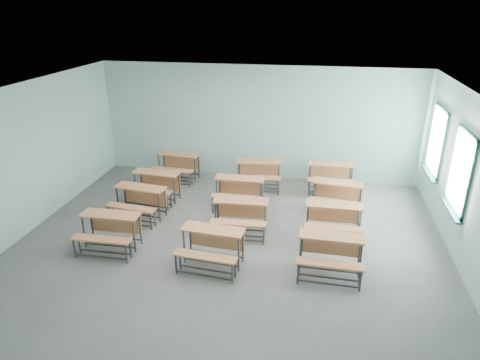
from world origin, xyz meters
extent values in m
cube|color=slate|center=(0.00, 0.00, -0.01)|extent=(9.00, 8.00, 0.02)
cube|color=white|center=(0.00, 0.00, 3.21)|extent=(9.00, 8.00, 0.02)
cube|color=#AED9D3|center=(0.00, 4.01, 1.60)|extent=(9.00, 0.02, 3.20)
cube|color=#AED9D3|center=(0.00, -4.01, 1.60)|extent=(9.00, 0.02, 3.20)
cube|color=#AED9D3|center=(-4.51, 0.00, 1.60)|extent=(0.02, 8.00, 3.20)
cube|color=#AED9D3|center=(4.51, 0.00, 1.60)|extent=(0.02, 8.00, 3.20)
cube|color=#1A4945|center=(4.47, 2.80, 0.93)|extent=(0.06, 1.20, 0.06)
cube|color=#1A4945|center=(4.47, 2.80, 2.47)|extent=(0.06, 1.20, 0.06)
cube|color=#1A4945|center=(4.47, 2.23, 1.70)|extent=(0.06, 0.06, 1.60)
cube|color=#1A4945|center=(4.47, 3.37, 1.70)|extent=(0.06, 0.06, 1.60)
cube|color=#1A4945|center=(4.47, 2.80, 1.70)|extent=(0.04, 0.04, 1.48)
cube|color=#1A4945|center=(4.47, 2.80, 1.70)|extent=(0.04, 1.08, 0.04)
cube|color=#1A4945|center=(4.43, 2.80, 0.87)|extent=(0.14, 1.28, 0.04)
cube|color=white|center=(4.50, 2.80, 1.70)|extent=(0.01, 1.08, 1.48)
cube|color=#1A4945|center=(4.47, 0.80, 0.93)|extent=(0.06, 1.20, 0.06)
cube|color=#1A4945|center=(4.47, 0.80, 2.47)|extent=(0.06, 1.20, 0.06)
cube|color=#1A4945|center=(4.47, 0.23, 1.70)|extent=(0.06, 0.06, 1.60)
cube|color=#1A4945|center=(4.47, 1.37, 1.70)|extent=(0.06, 0.06, 1.60)
cube|color=#1A4945|center=(4.47, 0.80, 1.70)|extent=(0.04, 0.04, 1.48)
cube|color=#1A4945|center=(4.47, 0.80, 1.70)|extent=(0.04, 1.08, 0.04)
cube|color=#1A4945|center=(4.43, 0.80, 0.87)|extent=(0.14, 1.28, 0.04)
cube|color=white|center=(4.50, 0.80, 1.70)|extent=(0.01, 1.08, 1.48)
cube|color=#CA7949|center=(-2.38, -0.47, 0.73)|extent=(1.20, 0.41, 0.04)
cube|color=#CA7949|center=(-2.38, -0.28, 0.42)|extent=(1.14, 0.03, 0.41)
cylinder|color=#3A3C3F|center=(-2.92, -0.63, 0.35)|extent=(0.04, 0.04, 0.71)
cylinder|color=#3A3C3F|center=(-1.82, -0.62, 0.35)|extent=(0.04, 0.04, 0.71)
cylinder|color=#3A3C3F|center=(-2.93, -0.31, 0.35)|extent=(0.04, 0.04, 0.71)
cylinder|color=#3A3C3F|center=(-1.83, -0.30, 0.35)|extent=(0.04, 0.04, 0.71)
cube|color=#3A3C3F|center=(-2.37, -0.63, 0.10)|extent=(1.10, 0.04, 0.03)
cube|color=#3A3C3F|center=(-2.38, -0.31, 0.10)|extent=(1.10, 0.04, 0.03)
cube|color=#CA7949|center=(-2.37, -0.94, 0.43)|extent=(1.20, 0.26, 0.03)
cylinder|color=#3A3C3F|center=(-2.92, -1.05, 0.21)|extent=(0.04, 0.04, 0.41)
cylinder|color=#3A3C3F|center=(-1.82, -1.03, 0.21)|extent=(0.04, 0.04, 0.41)
cylinder|color=#3A3C3F|center=(-2.92, -0.86, 0.21)|extent=(0.04, 0.04, 0.41)
cylinder|color=#3A3C3F|center=(-1.82, -0.84, 0.21)|extent=(0.04, 0.04, 0.41)
cube|color=#3A3C3F|center=(-2.37, -1.04, 0.08)|extent=(1.10, 0.04, 0.03)
cube|color=#3A3C3F|center=(-2.37, -0.85, 0.08)|extent=(1.10, 0.04, 0.03)
cube|color=#CA7949|center=(-0.16, -0.68, 0.73)|extent=(1.23, 0.50, 0.04)
cube|color=#CA7949|center=(-0.14, -0.50, 0.42)|extent=(1.14, 0.12, 0.41)
cylinder|color=#3A3C3F|center=(-0.72, -0.79, 0.35)|extent=(0.04, 0.04, 0.71)
cylinder|color=#3A3C3F|center=(0.38, -0.89, 0.35)|extent=(0.04, 0.04, 0.71)
cylinder|color=#3A3C3F|center=(-0.69, -0.48, 0.35)|extent=(0.04, 0.04, 0.71)
cylinder|color=#3A3C3F|center=(0.40, -0.57, 0.35)|extent=(0.04, 0.04, 0.71)
cube|color=#3A3C3F|center=(-0.17, -0.84, 0.10)|extent=(1.10, 0.12, 0.03)
cube|color=#3A3C3F|center=(-0.14, -0.52, 0.10)|extent=(1.10, 0.12, 0.03)
cube|color=#CA7949|center=(-0.20, -1.16, 0.43)|extent=(1.22, 0.35, 0.03)
cylinder|color=#3A3C3F|center=(-0.75, -1.21, 0.21)|extent=(0.04, 0.04, 0.41)
cylinder|color=#3A3C3F|center=(0.34, -1.30, 0.21)|extent=(0.04, 0.04, 0.41)
cylinder|color=#3A3C3F|center=(-0.74, -1.02, 0.21)|extent=(0.04, 0.04, 0.41)
cylinder|color=#3A3C3F|center=(0.36, -1.11, 0.21)|extent=(0.04, 0.04, 0.41)
cube|color=#3A3C3F|center=(-0.21, -1.25, 0.08)|extent=(1.10, 0.12, 0.03)
cube|color=#3A3C3F|center=(-0.19, -1.06, 0.08)|extent=(1.10, 0.12, 0.03)
cube|color=#CA7949|center=(2.06, -0.51, 0.73)|extent=(1.21, 0.43, 0.04)
cube|color=#CA7949|center=(2.07, -0.33, 0.42)|extent=(1.14, 0.04, 0.41)
cylinder|color=#3A3C3F|center=(1.51, -0.66, 0.35)|extent=(0.04, 0.04, 0.71)
cylinder|color=#3A3C3F|center=(2.61, -0.68, 0.35)|extent=(0.04, 0.04, 0.71)
cylinder|color=#3A3C3F|center=(1.52, -0.34, 0.35)|extent=(0.04, 0.04, 0.71)
cylinder|color=#3A3C3F|center=(2.62, -0.36, 0.35)|extent=(0.04, 0.04, 0.71)
cube|color=#3A3C3F|center=(2.06, -0.67, 0.10)|extent=(1.10, 0.05, 0.03)
cube|color=#3A3C3F|center=(2.07, -0.35, 0.10)|extent=(1.10, 0.05, 0.03)
cube|color=#CA7949|center=(2.05, -0.99, 0.43)|extent=(1.20, 0.28, 0.03)
cylinder|color=#3A3C3F|center=(1.50, -1.07, 0.21)|extent=(0.04, 0.04, 0.41)
cylinder|color=#3A3C3F|center=(2.60, -1.10, 0.21)|extent=(0.04, 0.04, 0.41)
cylinder|color=#3A3C3F|center=(1.51, -0.89, 0.21)|extent=(0.04, 0.04, 0.41)
cylinder|color=#3A3C3F|center=(2.61, -0.91, 0.21)|extent=(0.04, 0.04, 0.41)
cube|color=#3A3C3F|center=(2.05, -1.09, 0.08)|extent=(1.10, 0.05, 0.03)
cube|color=#3A3C3F|center=(2.06, -0.90, 0.08)|extent=(1.10, 0.05, 0.03)
cube|color=#CA7949|center=(-2.33, 0.95, 0.73)|extent=(1.24, 0.55, 0.04)
cube|color=#CA7949|center=(-2.30, 1.14, 0.42)|extent=(1.13, 0.16, 0.41)
cylinder|color=#3A3C3F|center=(-2.89, 0.86, 0.35)|extent=(0.04, 0.04, 0.71)
cylinder|color=#3A3C3F|center=(-1.80, 0.73, 0.35)|extent=(0.04, 0.04, 0.71)
cylinder|color=#3A3C3F|center=(-2.85, 1.18, 0.35)|extent=(0.04, 0.04, 0.71)
cylinder|color=#3A3C3F|center=(-1.76, 1.04, 0.35)|extent=(0.04, 0.04, 0.71)
cube|color=#3A3C3F|center=(-2.35, 0.80, 0.10)|extent=(1.09, 0.17, 0.03)
cube|color=#3A3C3F|center=(-2.31, 1.11, 0.10)|extent=(1.09, 0.17, 0.03)
cube|color=#CA7949|center=(-2.39, 0.48, 0.43)|extent=(1.22, 0.40, 0.03)
cylinder|color=#3A3C3F|center=(-2.94, 0.45, 0.21)|extent=(0.04, 0.04, 0.41)
cylinder|color=#3A3C3F|center=(-1.85, 0.32, 0.21)|extent=(0.04, 0.04, 0.41)
cylinder|color=#3A3C3F|center=(-2.92, 0.64, 0.21)|extent=(0.04, 0.04, 0.41)
cylinder|color=#3A3C3F|center=(-1.83, 0.50, 0.21)|extent=(0.04, 0.04, 0.41)
cube|color=#3A3C3F|center=(-2.40, 0.38, 0.08)|extent=(1.09, 0.17, 0.03)
cube|color=#3A3C3F|center=(-2.37, 0.57, 0.08)|extent=(1.09, 0.17, 0.03)
cube|color=#CA7949|center=(0.13, 0.69, 0.73)|extent=(1.22, 0.47, 0.04)
cube|color=#CA7949|center=(0.12, 0.87, 0.42)|extent=(1.14, 0.09, 0.41)
cylinder|color=#3A3C3F|center=(-0.41, 0.50, 0.35)|extent=(0.04, 0.04, 0.71)
cylinder|color=#3A3C3F|center=(0.69, 0.56, 0.35)|extent=(0.04, 0.04, 0.71)
cylinder|color=#3A3C3F|center=(-0.43, 0.82, 0.35)|extent=(0.04, 0.04, 0.71)
cylinder|color=#3A3C3F|center=(0.67, 0.88, 0.35)|extent=(0.04, 0.04, 0.71)
cube|color=#3A3C3F|center=(0.14, 0.53, 0.10)|extent=(1.10, 0.09, 0.03)
cube|color=#3A3C3F|center=(0.12, 0.85, 0.10)|extent=(1.10, 0.09, 0.03)
cube|color=#CA7949|center=(0.16, 0.21, 0.43)|extent=(1.21, 0.32, 0.03)
cylinder|color=#3A3C3F|center=(-0.39, 0.08, 0.21)|extent=(0.04, 0.04, 0.41)
cylinder|color=#3A3C3F|center=(0.71, 0.15, 0.21)|extent=(0.04, 0.04, 0.41)
cylinder|color=#3A3C3F|center=(-0.40, 0.27, 0.21)|extent=(0.04, 0.04, 0.41)
cylinder|color=#3A3C3F|center=(0.70, 0.34, 0.21)|extent=(0.04, 0.04, 0.41)
cube|color=#3A3C3F|center=(0.16, 0.12, 0.08)|extent=(1.10, 0.09, 0.03)
cube|color=#3A3C3F|center=(0.15, 0.30, 0.08)|extent=(1.10, 0.09, 0.03)
cube|color=#CA7949|center=(2.14, 0.85, 0.73)|extent=(1.20, 0.41, 0.04)
cube|color=#CA7949|center=(2.13, 1.04, 0.42)|extent=(1.14, 0.03, 0.41)
cylinder|color=#3A3C3F|center=(1.59, 0.69, 0.35)|extent=(0.04, 0.04, 0.71)
cylinder|color=#3A3C3F|center=(2.69, 0.70, 0.35)|extent=(0.04, 0.04, 0.71)
cylinder|color=#3A3C3F|center=(1.59, 1.01, 0.35)|extent=(0.04, 0.04, 0.71)
cylinder|color=#3A3C3F|center=(2.68, 1.02, 0.35)|extent=(0.04, 0.04, 0.71)
cube|color=#3A3C3F|center=(2.14, 0.69, 0.10)|extent=(1.10, 0.04, 0.03)
cube|color=#3A3C3F|center=(2.13, 1.01, 0.10)|extent=(1.10, 0.04, 0.03)
cube|color=#CA7949|center=(2.14, 0.37, 0.43)|extent=(1.20, 0.26, 0.03)
cylinder|color=#3A3C3F|center=(1.59, 0.27, 0.21)|extent=(0.04, 0.04, 0.41)
cylinder|color=#3A3C3F|center=(2.69, 0.28, 0.21)|extent=(0.04, 0.04, 0.41)
cylinder|color=#3A3C3F|center=(1.59, 0.46, 0.21)|extent=(0.04, 0.04, 0.41)
cylinder|color=#3A3C3F|center=(2.69, 0.47, 0.21)|extent=(0.04, 0.04, 0.41)
cube|color=#3A3C3F|center=(2.14, 0.28, 0.08)|extent=(1.10, 0.04, 0.03)
cube|color=#3A3C3F|center=(2.14, 0.47, 0.08)|extent=(1.10, 0.04, 0.03)
cube|color=#CA7949|center=(-2.30, 1.93, 0.73)|extent=(1.23, 0.52, 0.04)
cube|color=#CA7949|center=(-2.28, 2.11, 0.42)|extent=(1.14, 0.13, 0.41)
cylinder|color=#3A3C3F|center=(-2.87, 1.82, 0.35)|extent=(0.04, 0.04, 0.71)
cylinder|color=#3A3C3F|center=(-1.77, 1.71, 0.35)|extent=(0.04, 0.04, 0.71)
cylinder|color=#3A3C3F|center=(-2.83, 2.14, 0.35)|extent=(0.04, 0.04, 0.71)
cylinder|color=#3A3C3F|center=(-1.74, 2.03, 0.35)|extent=(0.04, 0.04, 0.71)
cube|color=#3A3C3F|center=(-2.32, 1.77, 0.10)|extent=(1.10, 0.14, 0.03)
cube|color=#3A3C3F|center=(-2.29, 2.09, 0.10)|extent=(1.10, 0.14, 0.03)
cube|color=#CA7949|center=(-2.35, 1.45, 0.43)|extent=(1.22, 0.37, 0.03)
cylinder|color=#3A3C3F|center=(-2.91, 1.41, 0.21)|extent=(0.04, 0.04, 0.41)
cylinder|color=#3A3C3F|center=(-1.81, 1.30, 0.21)|extent=(0.04, 0.04, 0.41)
cylinder|color=#3A3C3F|center=(-2.89, 1.60, 0.21)|extent=(0.04, 0.04, 0.41)
cylinder|color=#3A3C3F|center=(-1.79, 1.49, 0.21)|extent=(0.04, 0.04, 0.41)
cube|color=#3A3C3F|center=(-2.36, 1.36, 0.08)|extent=(1.10, 0.14, 0.03)
cube|color=#3A3C3F|center=(-2.34, 1.54, 0.08)|extent=(1.10, 0.14, 0.03)
cube|color=#CA7949|center=(-0.14, 1.95, 0.73)|extent=(1.20, 0.40, 0.04)
cube|color=#CA7949|center=(-0.14, 2.13, 0.42)|extent=(1.14, 0.02, 0.41)
cylinder|color=#3A3C3F|center=(-0.69, 1.79, 0.35)|extent=(0.04, 0.04, 0.71)
cylinder|color=#3A3C3F|center=(0.41, 1.79, 0.35)|extent=(0.04, 0.04, 0.71)
cylinder|color=#3A3C3F|center=(-0.69, 2.11, 0.35)|extent=(0.04, 0.04, 0.71)
cylinder|color=#3A3C3F|center=(0.41, 2.10, 0.35)|extent=(0.04, 0.04, 0.71)
cube|color=#3A3C3F|center=(-0.14, 1.79, 0.10)|extent=(1.10, 0.03, 0.03)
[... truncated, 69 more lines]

